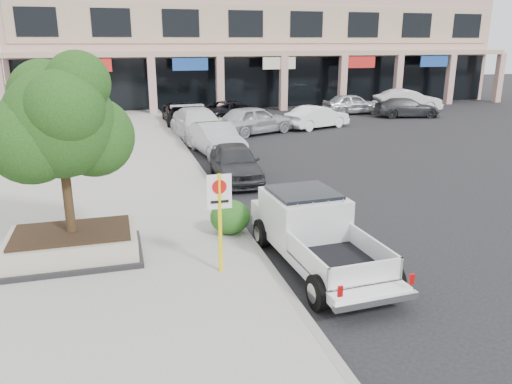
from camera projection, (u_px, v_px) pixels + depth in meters
ground at (329, 263)px, 12.20m from camera, size 120.00×120.00×0.00m
sidewalk at (99, 205)px, 16.27m from camera, size 8.00×52.00×0.15m
curb at (218, 195)px, 17.30m from camera, size 0.20×52.00×0.15m
strip_mall at (259, 46)px, 44.16m from camera, size 40.55×12.43×9.50m
planter at (73, 245)px, 12.06m from camera, size 3.20×2.20×0.68m
planter_tree at (66, 123)px, 11.39m from camera, size 2.90×2.55×4.00m
no_parking_sign at (220, 210)px, 10.99m from camera, size 0.55×0.09×2.30m
hedge at (230, 217)px, 13.55m from camera, size 1.10×0.99×0.93m
pickup_truck at (320, 235)px, 11.72m from camera, size 2.21×5.36×1.66m
curb_car_a at (235, 162)px, 19.22m from camera, size 1.97×4.31×1.43m
curb_car_b at (216, 139)px, 23.53m from camera, size 2.15×4.75×1.51m
curb_car_c at (199, 124)px, 27.24m from camera, size 2.81×5.93×1.67m
curb_car_d at (184, 113)px, 32.14m from camera, size 2.49×5.30×1.47m
lot_car_a at (254, 120)px, 28.86m from camera, size 5.26×3.67×1.66m
lot_car_b at (317, 117)px, 30.88m from camera, size 4.47×2.85×1.39m
lot_car_c at (407, 108)px, 35.47m from camera, size 4.89×2.78×1.34m
lot_car_d at (234, 111)px, 33.39m from camera, size 5.61×4.18×1.42m
lot_car_e at (352, 104)px, 36.97m from camera, size 4.44×1.89×1.50m
lot_car_f at (407, 100)px, 38.34m from camera, size 5.26×2.54×1.66m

